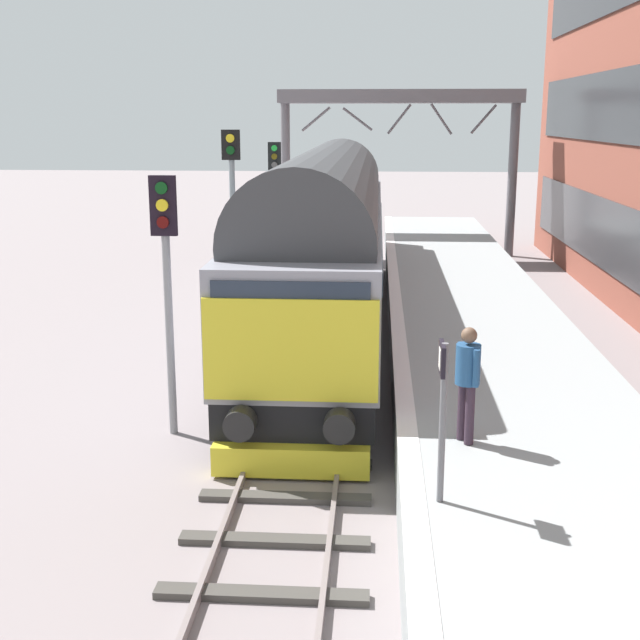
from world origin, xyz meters
name	(u,v)px	position (x,y,z in m)	size (l,w,h in m)	color
ground_plane	(312,390)	(0.00, 0.00, 0.00)	(140.00, 140.00, 0.00)	gray
track_main	(312,387)	(0.00, 0.00, 0.05)	(2.50, 60.00, 0.15)	slate
station_platform	(492,370)	(3.60, 0.00, 0.50)	(4.00, 44.00, 1.01)	#959A9B
diesel_locomotive	(327,236)	(0.00, 4.92, 2.48)	(2.74, 18.73, 4.68)	black
signal_post_near	(167,272)	(-2.25, -2.58, 2.89)	(0.44, 0.22, 4.49)	gray
signal_post_mid	(233,213)	(-2.25, 4.05, 3.14)	(0.44, 0.22, 5.12)	gray
signal_post_far	(275,191)	(-2.25, 12.64, 2.94)	(0.44, 0.22, 4.58)	gray
platform_number_sign	(442,398)	(2.05, -7.07, 2.29)	(0.10, 0.44, 1.93)	slate
waiting_passenger	(468,374)	(2.54, -5.16, 1.99)	(0.45, 0.47, 1.64)	#352633
overhead_footbridge	(400,109)	(2.05, 17.42, 5.71)	(9.30, 2.00, 6.42)	slate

